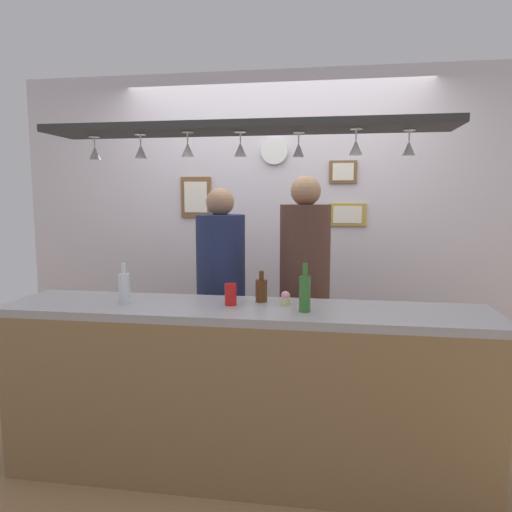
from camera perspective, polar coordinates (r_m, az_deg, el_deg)
The scene contains 22 objects.
ground_plane at distance 3.31m, azimuth -0.29°, elevation -21.32°, with size 8.00×8.00×0.00m, color olive.
back_wall at distance 4.01m, azimuth 2.26°, elevation 3.13°, with size 4.40×0.06×2.60m, color silver.
bar_counter at distance 2.59m, azimuth -2.17°, elevation -13.60°, with size 2.70×0.55×0.98m.
overhead_glass_rack at distance 2.65m, azimuth -1.42°, elevation 15.11°, with size 2.20×0.36×0.04m, color black.
hanging_wineglass_far_left at distance 2.97m, azimuth -18.77°, elevation 11.69°, with size 0.07×0.07×0.13m.
hanging_wineglass_left at distance 2.80m, azimuth -13.66°, elevation 12.18°, with size 0.07×0.07×0.13m.
hanging_wineglass_center_left at distance 2.65m, azimuth -8.20°, elevation 12.59°, with size 0.07×0.07×0.13m.
hanging_wineglass_center at distance 2.62m, azimuth -1.89°, elevation 12.73°, with size 0.07×0.07×0.13m.
hanging_wineglass_center_right at distance 2.65m, azimuth 5.13°, elevation 12.64°, with size 0.07×0.07×0.13m.
hanging_wineglass_right at distance 2.55m, azimuth 11.89°, elevation 12.73°, with size 0.07×0.07×0.13m.
hanging_wineglass_far_right at distance 2.67m, azimuth 17.88°, elevation 12.30°, with size 0.07×0.07×0.13m.
person_left_navy_shirt at distance 3.33m, azimuth -4.24°, elevation -3.13°, with size 0.34×0.34×1.64m.
person_middle_brown_shirt at distance 3.24m, azimuth 5.85°, elevation -2.51°, with size 0.34×0.34×1.72m.
bottle_beer_brown_stubby at distance 2.74m, azimuth 0.65°, elevation -4.05°, with size 0.07×0.07×0.18m.
bottle_soda_clear at distance 2.80m, azimuth -15.52°, elevation -3.64°, with size 0.06×0.06×0.23m.
bottle_beer_green_import at distance 2.51m, azimuth 5.87°, elevation -4.38°, with size 0.06×0.06×0.26m.
drink_can at distance 2.66m, azimuth -3.06°, elevation -4.62°, with size 0.07×0.07×0.12m, color red.
cupcake at distance 2.68m, azimuth 3.55°, elevation -5.12°, with size 0.06×0.06×0.08m.
picture_frame_lower_pair at distance 3.94m, azimuth 10.91°, elevation 4.90°, with size 0.30×0.02×0.18m.
picture_frame_upper_small at distance 3.94m, azimuth 10.41°, elevation 9.91°, with size 0.22×0.02×0.18m.
picture_frame_caricature at distance 4.10m, azimuth -7.21°, elevation 7.02°, with size 0.26×0.02×0.34m.
wall_clock at distance 3.97m, azimuth 2.26°, elevation 12.50°, with size 0.22×0.22×0.03m, color white.
Camera 1 is at (0.48, -2.88, 1.58)m, focal length 33.33 mm.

